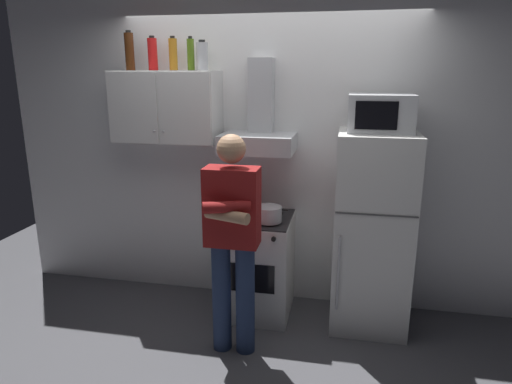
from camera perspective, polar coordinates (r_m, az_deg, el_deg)
ground_plane at (r=3.93m, az=0.00°, el=-16.40°), size 7.00×7.00×0.00m
back_wall_tiled at (r=4.00m, az=1.71°, el=4.97°), size 4.80×0.10×2.70m
upper_cabinet at (r=3.97m, az=-11.21°, el=10.43°), size 0.90×0.37×0.60m
stove_oven at (r=3.95m, az=0.00°, el=-9.11°), size 0.60×0.62×0.87m
range_hood at (r=3.76m, az=0.39°, el=8.12°), size 0.60×0.44×0.75m
refrigerator at (r=3.76m, az=14.41°, el=-4.89°), size 0.60×0.62×1.60m
microwave at (r=3.57m, az=15.38°, el=9.53°), size 0.48×0.37×0.28m
person_standing at (r=3.24m, az=-3.00°, el=-5.79°), size 0.38×0.33×1.64m
cooking_pot at (r=3.64m, az=1.64°, el=-2.78°), size 0.31×0.21×0.13m
bottle_olive_oil at (r=3.91m, az=-8.21°, el=16.76°), size 0.06×0.06×0.27m
bottle_rum_dark at (r=4.06m, az=-15.62°, el=16.67°), size 0.08×0.08×0.32m
bottle_canister_steel at (r=3.84m, az=-6.78°, el=16.61°), size 0.09×0.09×0.24m
bottle_soda_red at (r=4.01m, az=-12.87°, el=16.56°), size 0.08×0.08×0.28m
bottle_liquor_amber at (r=3.97m, az=-10.38°, el=16.68°), size 0.07×0.07×0.27m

